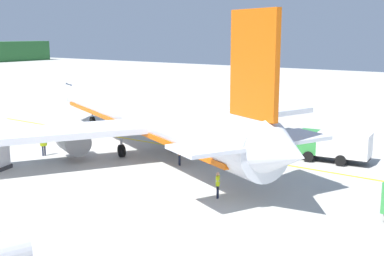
{
  "coord_description": "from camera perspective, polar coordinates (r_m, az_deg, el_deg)",
  "views": [
    {
      "loc": [
        -20.14,
        -5.03,
        10.5
      ],
      "look_at": [
        10.0,
        16.87,
        3.38
      ],
      "focal_mm": 46.71,
      "sensor_mm": 36.0,
      "label": 1
    }
  ],
  "objects": [
    {
      "name": "airliner_foreground",
      "position": [
        44.54,
        -5.49,
        1.58
      ],
      "size": [
        33.17,
        39.38,
        11.9
      ],
      "color": "silver",
      "rests_on": "ground"
    },
    {
      "name": "service_truck_catering",
      "position": [
        42.72,
        15.86,
        -1.82
      ],
      "size": [
        2.9,
        6.06,
        2.56
      ],
      "color": "#338C3F",
      "rests_on": "ground"
    },
    {
      "name": "crew_marshaller",
      "position": [
        40.1,
        -1.44,
        -2.82
      ],
      "size": [
        0.46,
        0.51,
        1.77
      ],
      "color": "#191E33",
      "rests_on": "ground"
    },
    {
      "name": "crew_loader_left",
      "position": [
        32.28,
        2.96,
        -6.28
      ],
      "size": [
        0.58,
        0.4,
        1.73
      ],
      "color": "#191E33",
      "rests_on": "ground"
    },
    {
      "name": "crew_loader_right",
      "position": [
        45.05,
        -16.59,
        -1.78
      ],
      "size": [
        0.59,
        0.38,
        1.75
      ],
      "color": "#191E33",
      "rests_on": "ground"
    },
    {
      "name": "crew_supervisor",
      "position": [
        42.64,
        10.15,
        -2.28
      ],
      "size": [
        0.44,
        0.54,
        1.65
      ],
      "color": "#191E33",
      "rests_on": "ground"
    },
    {
      "name": "apron_guide_line",
      "position": [
        44.91,
        1.52,
        -2.71
      ],
      "size": [
        0.3,
        60.0,
        0.01
      ],
      "primitive_type": "cube",
      "color": "yellow",
      "rests_on": "ground"
    }
  ]
}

